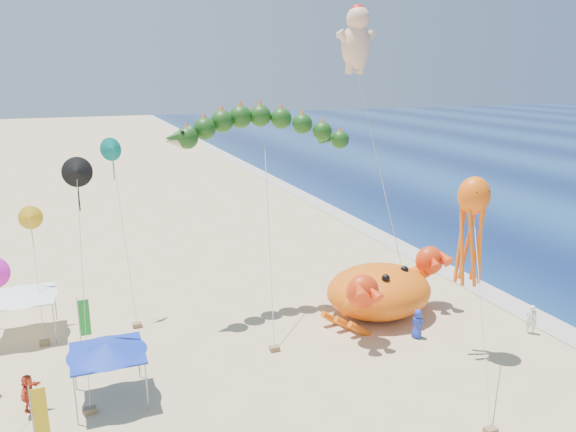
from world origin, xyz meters
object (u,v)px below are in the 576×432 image
object	(u,v)px
canopy_blue	(107,349)
canopy_white	(21,293)
dragon_kite	(262,134)
cherub_kite	(357,39)
octopus_kite	(472,223)
crab_inflatable	(380,290)

from	to	relation	value
canopy_blue	canopy_white	world-z (taller)	same
dragon_kite	canopy_blue	world-z (taller)	dragon_kite
cherub_kite	dragon_kite	bearing A→B (deg)	-161.29
cherub_kite	octopus_kite	world-z (taller)	cherub_kite
cherub_kite	octopus_kite	xyz separation A→B (m)	(0.40, -11.50, -9.02)
dragon_kite	octopus_kite	world-z (taller)	dragon_kite
crab_inflatable	octopus_kite	xyz separation A→B (m)	(1.65, -5.37, 5.21)
cherub_kite	canopy_blue	world-z (taller)	cherub_kite
dragon_kite	octopus_kite	size ratio (longest dim) A/B	1.28
canopy_white	octopus_kite	bearing A→B (deg)	-26.01
canopy_white	cherub_kite	bearing A→B (deg)	3.79
dragon_kite	crab_inflatable	bearing A→B (deg)	-32.28
dragon_kite	octopus_kite	xyz separation A→B (m)	(7.53, -9.08, -3.63)
dragon_kite	canopy_blue	bearing A→B (deg)	-143.50
cherub_kite	octopus_kite	size ratio (longest dim) A/B	1.96
crab_inflatable	canopy_white	size ratio (longest dim) A/B	2.36
octopus_kite	canopy_white	bearing A→B (deg)	153.99
crab_inflatable	canopy_white	distance (m)	19.75
octopus_kite	canopy_blue	bearing A→B (deg)	173.01
dragon_kite	canopy_blue	xyz separation A→B (m)	(-9.46, -7.00, -8.03)
crab_inflatable	cherub_kite	world-z (taller)	cherub_kite
dragon_kite	canopy_white	distance (m)	15.54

